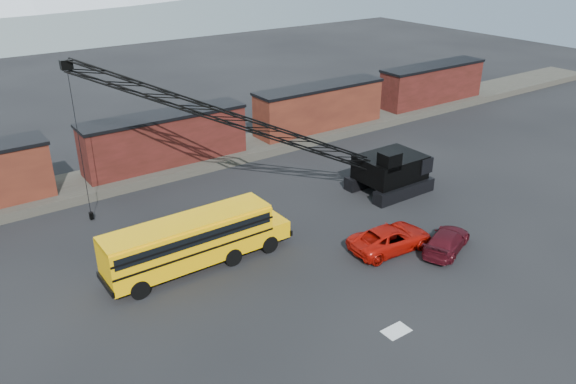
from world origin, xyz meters
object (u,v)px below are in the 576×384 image
Objects in this scene: red_pickup at (390,238)px; maroon_suv at (447,241)px; school_bus at (194,240)px; crawler_crane at (236,120)px.

maroon_suv is (2.74, -2.13, -0.09)m from red_pickup.
school_bus is 0.49× the size of crawler_crane.
crawler_crane is (-7.36, 12.75, 5.83)m from maroon_suv.
crawler_crane reaches higher than school_bus.
crawler_crane is (6.20, 5.40, 4.72)m from school_bus.
red_pickup reaches higher than maroon_suv.
red_pickup is at bearing -25.75° from school_bus.
school_bus is at bearing 39.42° from maroon_suv.
red_pickup is (10.82, -5.22, -1.03)m from school_bus.
red_pickup is at bearing -66.51° from crawler_crane.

